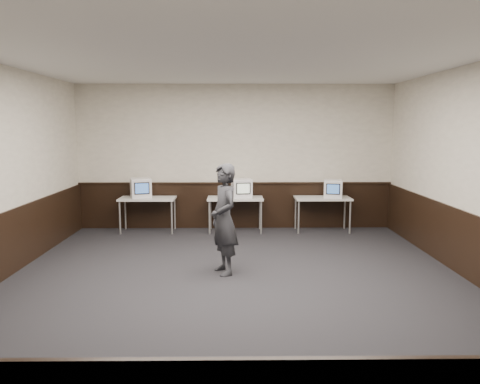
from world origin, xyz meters
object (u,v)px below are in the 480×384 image
desk_right (323,201)px  emac_center (242,188)px  emac_left (141,188)px  emac_right (333,189)px  person (224,219)px  desk_left (148,201)px  desk_center (235,201)px

desk_right → emac_center: emac_center is taller
emac_left → emac_right: size_ratio=1.15×
emac_center → person: person is taller
emac_left → person: 3.48m
emac_center → desk_left: bearing=170.9°
desk_left → desk_center: (1.90, 0.00, 0.00)m
desk_center → desk_right: (1.90, 0.00, 0.00)m
desk_left → desk_center: same height
emac_left → desk_left: bearing=-15.4°
desk_right → person: size_ratio=0.70×
emac_left → emac_right: (4.15, -0.03, -0.02)m
emac_left → emac_right: bearing=-17.7°
emac_left → desk_right: bearing=-17.2°
desk_right → emac_center: 1.78m
emac_center → person: bearing=-105.2°
desk_right → person: (-2.08, -2.94, 0.18)m
desk_center → person: person is taller
desk_left → emac_left: size_ratio=2.19×
desk_left → desk_center: size_ratio=1.00×
desk_center → emac_center: emac_center is taller
person → emac_right: bearing=119.0°
desk_center → emac_right: 2.13m
desk_right → emac_right: bearing=-9.3°
desk_right → emac_left: bearing=-179.9°
desk_left → desk_center: bearing=0.0°
emac_left → emac_right: 4.15m
emac_center → emac_right: 1.98m
desk_left → emac_center: (2.04, -0.00, 0.28)m
desk_center → emac_right: size_ratio=2.51×
emac_left → person: size_ratio=0.32×
emac_center → emac_right: (1.98, -0.03, -0.01)m
person → emac_left: bearing=-170.3°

